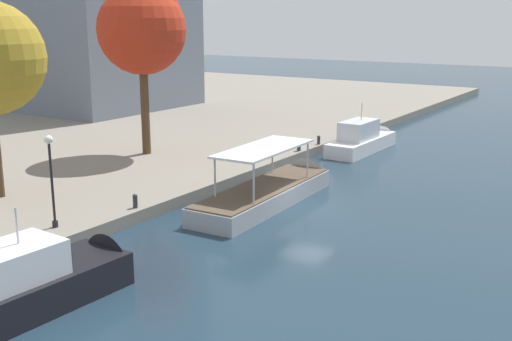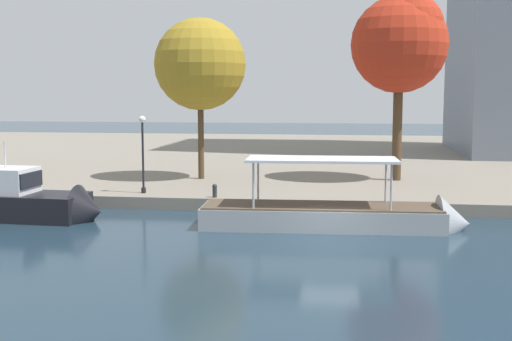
% 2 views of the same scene
% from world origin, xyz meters
% --- Properties ---
extents(ground_plane, '(220.00, 220.00, 0.00)m').
position_xyz_m(ground_plane, '(0.00, 0.00, 0.00)').
color(ground_plane, '#1E3342').
extents(motor_yacht_0, '(8.68, 3.10, 4.66)m').
position_xyz_m(motor_yacht_0, '(-15.36, 2.53, 0.79)').
color(motor_yacht_0, black).
rests_on(motor_yacht_0, ground_plane).
extents(tour_boat_1, '(12.40, 3.39, 4.25)m').
position_xyz_m(tour_boat_1, '(0.49, 2.48, 0.44)').
color(tour_boat_1, '#9EA3A8').
rests_on(tour_boat_1, ground_plane).
extents(motor_yacht_2, '(9.18, 2.46, 4.57)m').
position_xyz_m(motor_yacht_2, '(16.22, 3.75, 0.67)').
color(motor_yacht_2, white).
rests_on(motor_yacht_2, ground_plane).
extents(mooring_bollard_0, '(0.26, 0.26, 0.68)m').
position_xyz_m(mooring_bollard_0, '(13.44, 6.30, 1.02)').
color(mooring_bollard_0, '#2D2D33').
rests_on(mooring_bollard_0, dock_promenade).
extents(mooring_bollard_1, '(0.30, 0.30, 0.82)m').
position_xyz_m(mooring_bollard_1, '(10.46, 6.36, 1.09)').
color(mooring_bollard_1, '#2D2D33').
rests_on(mooring_bollard_1, dock_promenade).
extents(mooring_bollard_2, '(0.27, 0.27, 0.74)m').
position_xyz_m(mooring_bollard_2, '(-6.36, 6.48, 1.05)').
color(mooring_bollard_2, '#2D2D33').
rests_on(mooring_bollard_2, dock_promenade).
extents(lamp_post, '(0.39, 0.39, 4.32)m').
position_xyz_m(lamp_post, '(-10.62, 7.47, 3.30)').
color(lamp_post, black).
rests_on(lamp_post, dock_promenade).
extents(tree_0, '(6.10, 6.10, 11.72)m').
position_xyz_m(tree_0, '(3.85, 14.89, 9.43)').
color(tree_0, '#4C3823').
rests_on(tree_0, dock_promenade).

